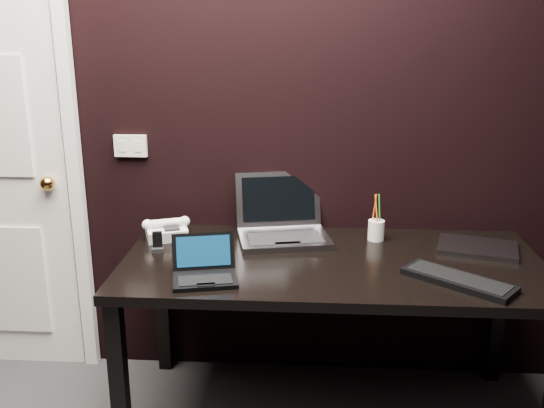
# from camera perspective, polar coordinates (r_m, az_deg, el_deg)

# --- Properties ---
(wall_back) EXTENTS (4.00, 0.00, 4.00)m
(wall_back) POSITION_cam_1_polar(r_m,az_deg,el_deg) (2.73, -0.62, 9.09)
(wall_back) COLOR black
(wall_back) RESTS_ON ground
(wall_switch) EXTENTS (0.15, 0.02, 0.10)m
(wall_switch) POSITION_cam_1_polar(r_m,az_deg,el_deg) (2.86, -13.17, 5.35)
(wall_switch) COLOR silver
(wall_switch) RESTS_ON wall_back
(desk) EXTENTS (1.70, 0.80, 0.74)m
(desk) POSITION_cam_1_polar(r_m,az_deg,el_deg) (2.51, 5.64, -6.87)
(desk) COLOR black
(desk) RESTS_ON ground
(netbook) EXTENTS (0.28, 0.26, 0.15)m
(netbook) POSITION_cam_1_polar(r_m,az_deg,el_deg) (2.29, -6.36, -6.32)
(netbook) COLOR black
(netbook) RESTS_ON desk
(silver_laptop) EXTENTS (0.45, 0.42, 0.27)m
(silver_laptop) POSITION_cam_1_polar(r_m,az_deg,el_deg) (2.69, 1.00, -2.20)
(silver_laptop) COLOR gray
(silver_laptop) RESTS_ON desk
(ext_keyboard) EXTENTS (0.41, 0.36, 0.03)m
(ext_keyboard) POSITION_cam_1_polar(r_m,az_deg,el_deg) (2.35, 17.13, -6.85)
(ext_keyboard) COLOR black
(ext_keyboard) RESTS_ON desk
(closed_laptop) EXTENTS (0.37, 0.31, 0.02)m
(closed_laptop) POSITION_cam_1_polar(r_m,az_deg,el_deg) (2.70, 18.77, -3.92)
(closed_laptop) COLOR gray
(closed_laptop) RESTS_ON desk
(desk_phone) EXTENTS (0.22, 0.21, 0.10)m
(desk_phone) POSITION_cam_1_polar(r_m,az_deg,el_deg) (2.73, -9.91, -2.41)
(desk_phone) COLOR silver
(desk_phone) RESTS_ON desk
(mobile_phone) EXTENTS (0.05, 0.05, 0.08)m
(mobile_phone) POSITION_cam_1_polar(r_m,az_deg,el_deg) (2.59, -10.72, -3.72)
(mobile_phone) COLOR black
(mobile_phone) RESTS_ON desk
(pen_cup) EXTENTS (0.08, 0.08, 0.21)m
(pen_cup) POSITION_cam_1_polar(r_m,az_deg,el_deg) (2.71, 9.77, -2.36)
(pen_cup) COLOR white
(pen_cup) RESTS_ON desk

